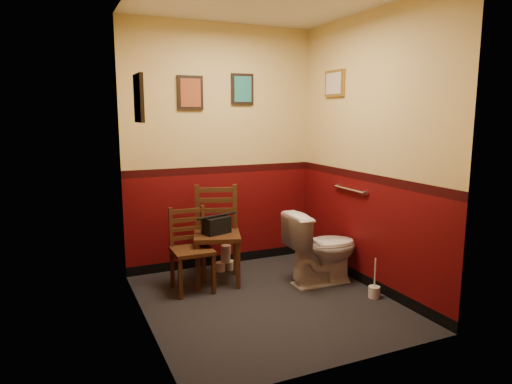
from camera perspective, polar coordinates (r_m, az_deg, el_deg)
floor at (r=4.37m, az=1.38°, el=-13.54°), size 2.20×2.40×0.00m
wall_back at (r=5.14m, az=-4.35°, el=5.49°), size 2.20×0.00×2.70m
wall_front at (r=3.00m, az=11.39°, el=2.31°), size 2.20×0.00×2.70m
wall_left at (r=3.70m, az=-14.14°, el=3.57°), size 0.00×2.40×2.70m
wall_right at (r=4.62m, az=13.91°, el=4.75°), size 0.00×2.40×2.70m
grab_bar at (r=4.85m, az=11.62°, el=0.29°), size 0.05×0.56×0.06m
framed_print_back_a at (r=5.00m, az=-8.22°, el=12.18°), size 0.28×0.04×0.36m
framed_print_back_b at (r=5.20m, az=-1.71°, el=12.72°), size 0.26×0.04×0.34m
framed_print_left at (r=3.78m, az=-14.42°, el=11.28°), size 0.04×0.30×0.38m
framed_print_right at (r=5.09m, az=9.79°, el=13.23°), size 0.04×0.34×0.28m
toilet at (r=4.75m, az=8.22°, el=-6.96°), size 0.77×0.44×0.74m
toilet_brush at (r=4.58m, az=14.55°, el=-11.90°), size 0.11×0.11×0.39m
chair_left at (r=4.57m, az=-8.12°, el=-7.13°), size 0.39×0.39×0.82m
chair_right at (r=4.75m, az=-4.91°, el=-5.31°), size 0.58×0.58×1.00m
handbag at (r=4.68m, az=-4.91°, el=-4.17°), size 0.30×0.21×0.20m
tp_stack at (r=5.15m, az=-3.81°, el=-8.47°), size 0.23×0.14×0.29m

